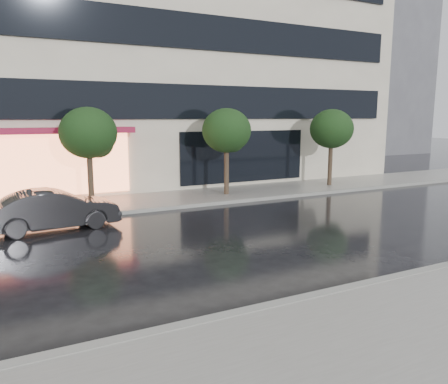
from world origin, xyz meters
TOP-DOWN VIEW (x-y plane):
  - ground at (0.00, 0.00)m, footprint 120.00×120.00m
  - sidewalk_near at (0.00, -3.25)m, footprint 60.00×4.50m
  - sidewalk_far at (0.00, 10.25)m, footprint 60.00×3.50m
  - curb_near at (0.00, -1.00)m, footprint 60.00×0.25m
  - curb_far at (0.00, 8.50)m, footprint 60.00×0.25m
  - office_building at (-0.00, 17.97)m, footprint 30.00×12.76m
  - bg_building_right at (26.00, 28.00)m, footprint 12.00×12.00m
  - tree_mid_west at (-2.94, 10.03)m, footprint 2.20×2.20m
  - tree_mid_east at (3.06, 10.03)m, footprint 2.20×2.20m
  - tree_far_east at (9.06, 10.03)m, footprint 2.20×2.20m
  - parked_car at (-4.66, 7.22)m, footprint 4.11×1.73m

SIDE VIEW (x-z plane):
  - ground at x=0.00m, z-range 0.00..0.00m
  - sidewalk_near at x=0.00m, z-range 0.00..0.12m
  - sidewalk_far at x=0.00m, z-range 0.00..0.12m
  - curb_near at x=0.00m, z-range 0.00..0.14m
  - curb_far at x=0.00m, z-range 0.00..0.14m
  - parked_car at x=-4.66m, z-range 0.00..1.32m
  - tree_mid_west at x=-2.94m, z-range 0.93..4.92m
  - tree_mid_east at x=3.06m, z-range 0.93..4.92m
  - tree_far_east at x=9.06m, z-range 0.93..4.92m
  - bg_building_right at x=26.00m, z-range 0.00..16.00m
  - office_building at x=0.00m, z-range 0.00..18.00m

